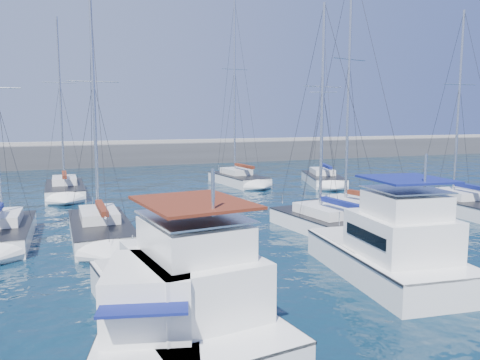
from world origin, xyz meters
name	(u,v)px	position (x,y,z in m)	size (l,w,h in m)	color
ground	(377,270)	(0.00, 0.00, 0.00)	(220.00, 220.00, 0.00)	black
breakwater	(147,157)	(0.00, 52.00, 1.05)	(160.00, 6.00, 4.45)	#424244
motor_yacht_port_outer	(152,324)	(-10.58, -3.70, 0.94)	(4.17, 6.73, 3.20)	white
motor_yacht_port_inner	(183,299)	(-9.44, -2.79, 1.13)	(4.62, 9.54, 4.69)	white
motor_yacht_stbd_inner	(392,252)	(-0.23, -1.14, 1.13)	(4.78, 8.38, 4.69)	white
sailboat_mid_a	(1,233)	(-15.59, 11.30, 0.51)	(3.36, 7.68, 12.98)	white
sailboat_mid_b	(100,229)	(-10.61, 10.23, 0.51)	(3.13, 8.23, 13.64)	silver
sailboat_mid_c	(328,225)	(1.63, 6.47, 0.51)	(3.65, 8.47, 13.30)	white
sailboat_mid_d	(353,214)	(4.61, 8.17, 0.54)	(4.65, 8.22, 16.37)	silver
sailboat_mid_e	(460,205)	(13.52, 8.13, 0.53)	(3.62, 7.36, 14.22)	white
sailboat_back_a	(65,189)	(-11.94, 26.51, 0.52)	(3.22, 8.76, 15.36)	white
sailboat_back_b	(238,178)	(4.46, 27.35, 0.57)	(3.79, 8.38, 18.40)	silver
sailboat_back_c	(323,179)	(12.37, 24.09, 0.52)	(5.63, 8.65, 14.66)	white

